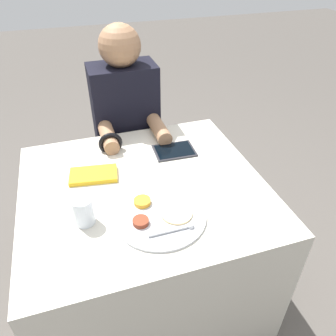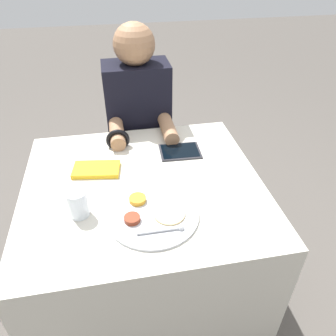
{
  "view_description": "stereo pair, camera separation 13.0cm",
  "coord_description": "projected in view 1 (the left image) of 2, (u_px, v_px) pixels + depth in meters",
  "views": [
    {
      "loc": [
        -0.22,
        -1.0,
        1.53
      ],
      "look_at": [
        0.1,
        0.0,
        0.76
      ],
      "focal_mm": 35.0,
      "sensor_mm": 36.0,
      "label": 1
    },
    {
      "loc": [
        -0.09,
        -1.03,
        1.53
      ],
      "look_at": [
        0.1,
        0.0,
        0.76
      ],
      "focal_mm": 35.0,
      "sensor_mm": 36.0,
      "label": 2
    }
  ],
  "objects": [
    {
      "name": "thali_tray",
      "position": [
        159.0,
        215.0,
        1.17
      ],
      "size": [
        0.33,
        0.33,
        0.03
      ],
      "color": "#B7BABF",
      "rests_on": "dining_table"
    },
    {
      "name": "drinking_glass",
      "position": [
        83.0,
        211.0,
        1.12
      ],
      "size": [
        0.07,
        0.07,
        0.1
      ],
      "color": "silver",
      "rests_on": "dining_table"
    },
    {
      "name": "tablet_device",
      "position": [
        174.0,
        151.0,
        1.51
      ],
      "size": [
        0.19,
        0.14,
        0.01
      ],
      "color": "#28282D",
      "rests_on": "dining_table"
    },
    {
      "name": "red_notebook",
      "position": [
        94.0,
        175.0,
        1.35
      ],
      "size": [
        0.21,
        0.14,
        0.02
      ],
      "color": "silver",
      "rests_on": "dining_table"
    },
    {
      "name": "ground_plane",
      "position": [
        149.0,
        288.0,
        1.73
      ],
      "size": [
        12.0,
        12.0,
        0.0
      ],
      "primitive_type": "plane",
      "color": "#4C4742"
    },
    {
      "name": "dining_table",
      "position": [
        147.0,
        244.0,
        1.52
      ],
      "size": [
        0.96,
        0.88,
        0.7
      ],
      "color": "beige",
      "rests_on": "ground_plane"
    },
    {
      "name": "person_diner",
      "position": [
        128.0,
        141.0,
        1.83
      ],
      "size": [
        0.35,
        0.42,
        1.19
      ],
      "color": "black",
      "rests_on": "ground_plane"
    }
  ]
}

